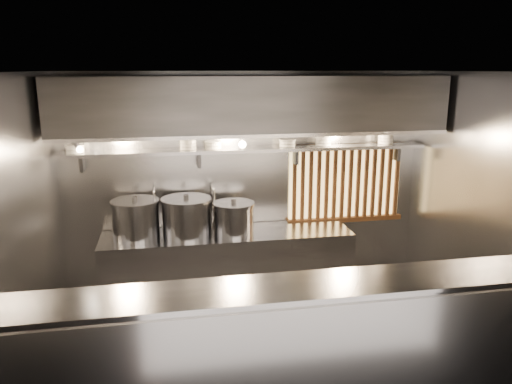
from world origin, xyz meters
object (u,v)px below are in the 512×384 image
object	(u,v)px
heat_lamp	(77,144)
stock_pot_left	(136,219)
stock_pot_right	(234,218)
stock_pot_mid	(187,217)
pendant_bulb	(242,144)

from	to	relation	value
heat_lamp	stock_pot_left	bearing A→B (deg)	30.55
heat_lamp	stock_pot_left	world-z (taller)	heat_lamp
stock_pot_left	stock_pot_right	xyz separation A→B (m)	(1.15, -0.05, -0.04)
heat_lamp	stock_pot_mid	bearing A→B (deg)	14.74
pendant_bulb	stock_pot_mid	distance (m)	1.08
pendant_bulb	stock_pot_mid	xyz separation A→B (m)	(-0.68, -0.06, -0.83)
stock_pot_mid	stock_pot_right	size ratio (longest dim) A/B	1.31
heat_lamp	stock_pot_right	size ratio (longest dim) A/B	0.59
heat_lamp	stock_pot_mid	world-z (taller)	heat_lamp
stock_pot_right	pendant_bulb	bearing A→B (deg)	36.09
stock_pot_mid	stock_pot_right	bearing A→B (deg)	-3.54
heat_lamp	pendant_bulb	world-z (taller)	heat_lamp
pendant_bulb	stock_pot_right	xyz separation A→B (m)	(-0.12, -0.09, -0.87)
heat_lamp	stock_pot_right	world-z (taller)	heat_lamp
pendant_bulb	stock_pot_left	distance (m)	1.52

